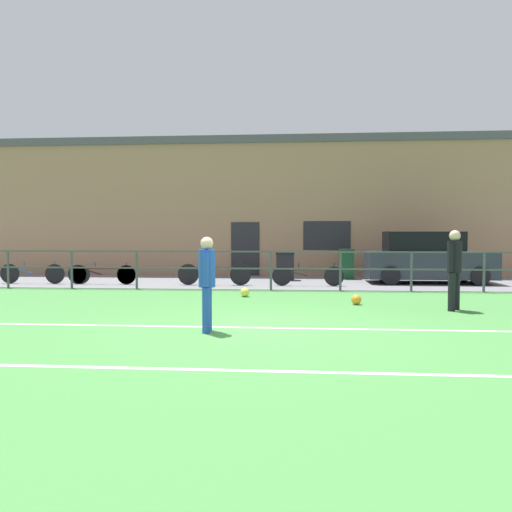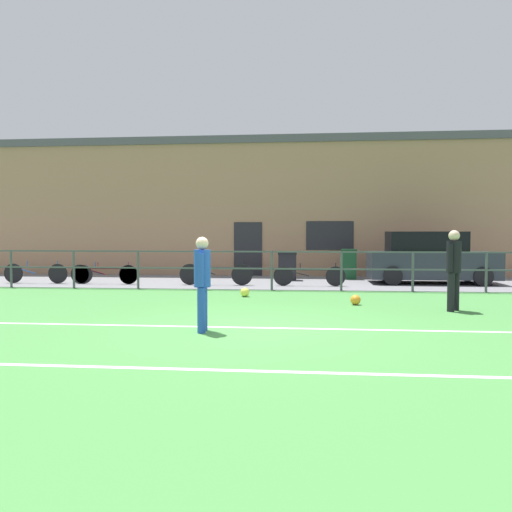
{
  "view_description": "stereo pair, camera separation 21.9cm",
  "coord_description": "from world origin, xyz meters",
  "px_view_note": "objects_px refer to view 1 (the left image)",
  "views": [
    {
      "loc": [
        0.8,
        -8.85,
        1.64
      ],
      "look_at": [
        -0.31,
        4.49,
        1.07
      ],
      "focal_mm": 35.99,
      "sensor_mm": 36.0,
      "label": 1
    },
    {
      "loc": [
        1.02,
        -8.83,
        1.64
      ],
      "look_at": [
        -0.31,
        4.49,
        1.07
      ],
      "focal_mm": 35.99,
      "sensor_mm": 36.0,
      "label": 2
    }
  ],
  "objects_px": {
    "player_goalkeeper": "(454,265)",
    "trash_bin_1": "(285,266)",
    "player_striker": "(207,278)",
    "bicycle_parked_3": "(308,276)",
    "bicycle_parked_4": "(103,274)",
    "soccer_ball_match": "(356,300)",
    "soccer_ball_spare": "(245,292)",
    "parked_car_red": "(427,259)",
    "bicycle_parked_0": "(214,274)",
    "bicycle_parked_1": "(102,274)",
    "trash_bin_0": "(346,264)",
    "bicycle_parked_2": "(32,273)"
  },
  "relations": [
    {
      "from": "soccer_ball_match",
      "to": "soccer_ball_spare",
      "type": "relative_size",
      "value": 0.99
    },
    {
      "from": "trash_bin_1",
      "to": "soccer_ball_match",
      "type": "bearing_deg",
      "value": -73.32
    },
    {
      "from": "player_striker",
      "to": "bicycle_parked_2",
      "type": "distance_m",
      "value": 10.47
    },
    {
      "from": "parked_car_red",
      "to": "trash_bin_1",
      "type": "bearing_deg",
      "value": 171.82
    },
    {
      "from": "trash_bin_0",
      "to": "player_goalkeeper",
      "type": "bearing_deg",
      "value": -77.78
    },
    {
      "from": "bicycle_parked_2",
      "to": "bicycle_parked_4",
      "type": "distance_m",
      "value": 2.4
    },
    {
      "from": "bicycle_parked_2",
      "to": "bicycle_parked_4",
      "type": "relative_size",
      "value": 1.02
    },
    {
      "from": "player_striker",
      "to": "bicycle_parked_3",
      "type": "bearing_deg",
      "value": -17.26
    },
    {
      "from": "bicycle_parked_3",
      "to": "trash_bin_0",
      "type": "xyz_separation_m",
      "value": [
        1.43,
        2.61,
        0.22
      ]
    },
    {
      "from": "player_goalkeeper",
      "to": "soccer_ball_spare",
      "type": "xyz_separation_m",
      "value": [
        -4.72,
        2.03,
        -0.86
      ]
    },
    {
      "from": "soccer_ball_spare",
      "to": "bicycle_parked_3",
      "type": "xyz_separation_m",
      "value": [
        1.68,
        2.78,
        0.22
      ]
    },
    {
      "from": "player_goalkeeper",
      "to": "trash_bin_1",
      "type": "relative_size",
      "value": 1.74
    },
    {
      "from": "parked_car_red",
      "to": "trash_bin_0",
      "type": "height_order",
      "value": "parked_car_red"
    },
    {
      "from": "trash_bin_1",
      "to": "bicycle_parked_0",
      "type": "bearing_deg",
      "value": -138.18
    },
    {
      "from": "soccer_ball_match",
      "to": "bicycle_parked_4",
      "type": "height_order",
      "value": "bicycle_parked_4"
    },
    {
      "from": "soccer_ball_match",
      "to": "parked_car_red",
      "type": "xyz_separation_m",
      "value": [
        2.9,
        5.35,
        0.7
      ]
    },
    {
      "from": "player_goalkeeper",
      "to": "soccer_ball_spare",
      "type": "relative_size",
      "value": 7.21
    },
    {
      "from": "soccer_ball_spare",
      "to": "trash_bin_1",
      "type": "height_order",
      "value": "trash_bin_1"
    },
    {
      "from": "parked_car_red",
      "to": "bicycle_parked_1",
      "type": "height_order",
      "value": "parked_car_red"
    },
    {
      "from": "parked_car_red",
      "to": "trash_bin_0",
      "type": "bearing_deg",
      "value": 152.54
    },
    {
      "from": "bicycle_parked_0",
      "to": "soccer_ball_match",
      "type": "bearing_deg",
      "value": -45.34
    },
    {
      "from": "bicycle_parked_0",
      "to": "bicycle_parked_3",
      "type": "xyz_separation_m",
      "value": [
        2.96,
        -0.0,
        -0.03
      ]
    },
    {
      "from": "trash_bin_0",
      "to": "bicycle_parked_4",
      "type": "bearing_deg",
      "value": -161.96
    },
    {
      "from": "player_striker",
      "to": "bicycle_parked_4",
      "type": "distance_m",
      "value": 9.0
    },
    {
      "from": "bicycle_parked_1",
      "to": "soccer_ball_spare",
      "type": "bearing_deg",
      "value": -29.28
    },
    {
      "from": "soccer_ball_spare",
      "to": "player_goalkeeper",
      "type": "bearing_deg",
      "value": -23.23
    },
    {
      "from": "bicycle_parked_0",
      "to": "bicycle_parked_1",
      "type": "relative_size",
      "value": 1.04
    },
    {
      "from": "bicycle_parked_3",
      "to": "bicycle_parked_0",
      "type": "bearing_deg",
      "value": 180.0
    },
    {
      "from": "player_striker",
      "to": "soccer_ball_spare",
      "type": "bearing_deg",
      "value": -5.4
    },
    {
      "from": "player_striker",
      "to": "bicycle_parked_2",
      "type": "bearing_deg",
      "value": 39.38
    },
    {
      "from": "player_goalkeeper",
      "to": "bicycle_parked_0",
      "type": "xyz_separation_m",
      "value": [
        -5.99,
        4.8,
        -0.61
      ]
    },
    {
      "from": "bicycle_parked_4",
      "to": "trash_bin_0",
      "type": "bearing_deg",
      "value": 18.04
    },
    {
      "from": "soccer_ball_match",
      "to": "trash_bin_1",
      "type": "xyz_separation_m",
      "value": [
        -1.81,
        6.03,
        0.4
      ]
    },
    {
      "from": "bicycle_parked_0",
      "to": "trash_bin_1",
      "type": "height_order",
      "value": "trash_bin_1"
    },
    {
      "from": "bicycle_parked_1",
      "to": "bicycle_parked_4",
      "type": "xyz_separation_m",
      "value": [
        0.06,
        0.0,
        -0.01
      ]
    },
    {
      "from": "player_goalkeeper",
      "to": "bicycle_parked_4",
      "type": "bearing_deg",
      "value": -78.84
    },
    {
      "from": "soccer_ball_match",
      "to": "bicycle_parked_0",
      "type": "height_order",
      "value": "bicycle_parked_0"
    },
    {
      "from": "soccer_ball_spare",
      "to": "trash_bin_0",
      "type": "height_order",
      "value": "trash_bin_0"
    },
    {
      "from": "soccer_ball_match",
      "to": "bicycle_parked_1",
      "type": "height_order",
      "value": "bicycle_parked_1"
    },
    {
      "from": "bicycle_parked_0",
      "to": "trash_bin_0",
      "type": "height_order",
      "value": "trash_bin_0"
    },
    {
      "from": "trash_bin_0",
      "to": "player_striker",
      "type": "bearing_deg",
      "value": -107.61
    },
    {
      "from": "bicycle_parked_2",
      "to": "trash_bin_0",
      "type": "distance_m",
      "value": 10.73
    },
    {
      "from": "player_striker",
      "to": "bicycle_parked_2",
      "type": "height_order",
      "value": "player_striker"
    },
    {
      "from": "parked_car_red",
      "to": "bicycle_parked_3",
      "type": "bearing_deg",
      "value": -161.87
    },
    {
      "from": "soccer_ball_match",
      "to": "soccer_ball_spare",
      "type": "height_order",
      "value": "soccer_ball_spare"
    },
    {
      "from": "player_striker",
      "to": "soccer_ball_match",
      "type": "xyz_separation_m",
      "value": [
        2.87,
        3.55,
        -0.79
      ]
    },
    {
      "from": "bicycle_parked_0",
      "to": "bicycle_parked_1",
      "type": "height_order",
      "value": "bicycle_parked_0"
    },
    {
      "from": "soccer_ball_match",
      "to": "bicycle_parked_4",
      "type": "distance_m",
      "value": 8.64
    },
    {
      "from": "soccer_ball_spare",
      "to": "bicycle_parked_3",
      "type": "height_order",
      "value": "bicycle_parked_3"
    },
    {
      "from": "player_goalkeeper",
      "to": "trash_bin_0",
      "type": "height_order",
      "value": "player_goalkeeper"
    }
  ]
}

